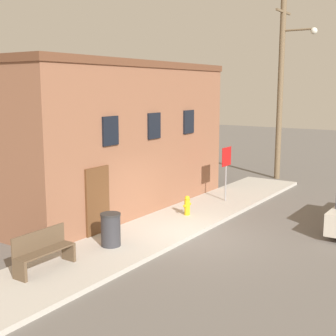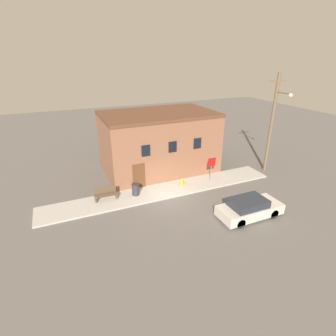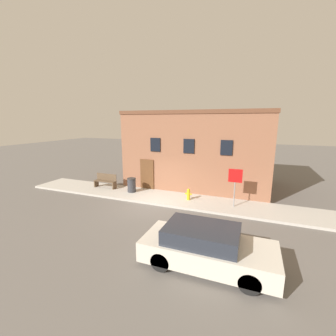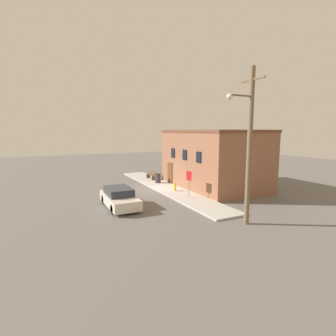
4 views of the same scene
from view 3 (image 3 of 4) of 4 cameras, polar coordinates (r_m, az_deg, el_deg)
The scene contains 8 objects.
ground_plane at distance 13.21m, azimuth -3.64°, elevation -9.44°, with size 80.00×80.00×0.00m, color #66605B.
sidewalk at distance 14.25m, azimuth -1.52°, elevation -7.50°, with size 19.06×2.49×0.13m.
brick_building at distance 17.30m, azimuth 8.17°, elevation 4.95°, with size 10.00×6.34×5.47m.
fire_hydrant at distance 13.64m, azimuth 5.22°, elevation -6.63°, with size 0.42×0.20×0.69m.
stop_sign at distance 12.72m, azimuth 16.68°, elevation -3.03°, with size 0.73×0.06×2.13m.
bench at distance 16.60m, azimuth -15.57°, elevation -3.16°, with size 1.63×0.44×0.97m.
trash_bin at distance 15.20m, azimuth -9.23°, elevation -4.27°, with size 0.58×0.58×0.94m.
parked_car at distance 8.08m, azimuth 9.66°, elevation -19.17°, with size 4.42×1.87×1.37m.
Camera 3 is at (5.21, -11.14, 4.82)m, focal length 24.00 mm.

